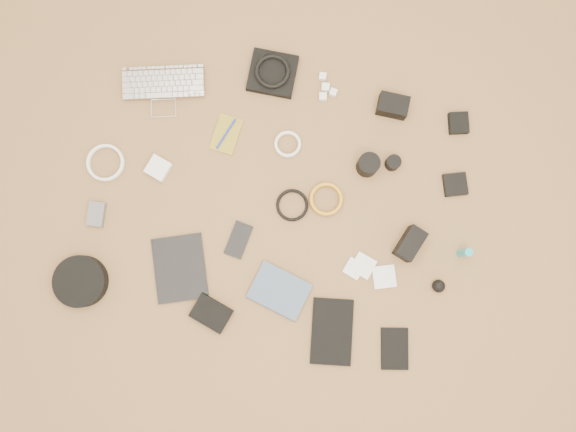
% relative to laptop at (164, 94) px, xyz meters
% --- Properties ---
extents(room_shell, '(4.04, 4.04, 2.58)m').
position_rel_laptop_xyz_m(room_shell, '(0.51, -0.31, 1.24)').
color(room_shell, brown).
rests_on(room_shell, ground).
extents(laptop, '(0.36, 0.29, 0.02)m').
position_rel_laptop_xyz_m(laptop, '(0.00, 0.00, 0.00)').
color(laptop, '#BABABF').
rests_on(laptop, ground).
extents(headphone_pouch, '(0.18, 0.17, 0.03)m').
position_rel_laptop_xyz_m(headphone_pouch, '(0.38, 0.17, 0.00)').
color(headphone_pouch, black).
rests_on(headphone_pouch, ground).
extents(headphones, '(0.17, 0.17, 0.02)m').
position_rel_laptop_xyz_m(headphones, '(0.38, 0.17, 0.03)').
color(headphones, black).
rests_on(headphones, headphone_pouch).
extents(charger_a, '(0.03, 0.03, 0.02)m').
position_rel_laptop_xyz_m(charger_a, '(0.57, 0.20, 0.00)').
color(charger_a, white).
rests_on(charger_a, ground).
extents(charger_b, '(0.03, 0.03, 0.03)m').
position_rel_laptop_xyz_m(charger_b, '(0.59, 0.16, 0.00)').
color(charger_b, white).
rests_on(charger_b, ground).
extents(charger_c, '(0.03, 0.03, 0.02)m').
position_rel_laptop_xyz_m(charger_c, '(0.62, 0.15, 0.00)').
color(charger_c, white).
rests_on(charger_c, ground).
extents(charger_d, '(0.03, 0.03, 0.03)m').
position_rel_laptop_xyz_m(charger_d, '(0.59, 0.13, 0.00)').
color(charger_d, white).
rests_on(charger_d, ground).
extents(dslr_camera, '(0.11, 0.08, 0.06)m').
position_rel_laptop_xyz_m(dslr_camera, '(0.85, 0.15, 0.02)').
color(dslr_camera, black).
rests_on(dslr_camera, ground).
extents(lens_pouch, '(0.09, 0.10, 0.03)m').
position_rel_laptop_xyz_m(lens_pouch, '(1.10, 0.14, 0.00)').
color(lens_pouch, black).
rests_on(lens_pouch, ground).
extents(notebook_olive, '(0.10, 0.15, 0.01)m').
position_rel_laptop_xyz_m(notebook_olive, '(0.26, -0.09, -0.01)').
color(notebook_olive, olive).
rests_on(notebook_olive, ground).
extents(pen_blue, '(0.05, 0.13, 0.01)m').
position_rel_laptop_xyz_m(pen_blue, '(0.26, -0.09, -0.00)').
color(pen_blue, '#1521AE').
rests_on(pen_blue, notebook_olive).
extents(cable_white_a, '(0.13, 0.13, 0.01)m').
position_rel_laptop_xyz_m(cable_white_a, '(0.50, -0.08, -0.01)').
color(cable_white_a, white).
rests_on(cable_white_a, ground).
extents(lens_a, '(0.10, 0.10, 0.09)m').
position_rel_laptop_xyz_m(lens_a, '(0.81, -0.09, 0.03)').
color(lens_a, black).
rests_on(lens_a, ground).
extents(lens_b, '(0.07, 0.07, 0.05)m').
position_rel_laptop_xyz_m(lens_b, '(0.89, -0.06, 0.01)').
color(lens_b, black).
rests_on(lens_b, ground).
extents(card_reader, '(0.11, 0.11, 0.02)m').
position_rel_laptop_xyz_m(card_reader, '(1.14, -0.09, -0.00)').
color(card_reader, black).
rests_on(card_reader, ground).
extents(power_brick, '(0.10, 0.10, 0.03)m').
position_rel_laptop_xyz_m(power_brick, '(0.05, -0.28, 0.00)').
color(power_brick, white).
rests_on(power_brick, ground).
extents(cable_white_b, '(0.17, 0.17, 0.01)m').
position_rel_laptop_xyz_m(cable_white_b, '(-0.15, -0.30, -0.01)').
color(cable_white_b, white).
rests_on(cable_white_b, ground).
extents(cable_black, '(0.16, 0.16, 0.01)m').
position_rel_laptop_xyz_m(cable_black, '(0.57, -0.30, -0.01)').
color(cable_black, black).
rests_on(cable_black, ground).
extents(cable_yellow, '(0.16, 0.16, 0.01)m').
position_rel_laptop_xyz_m(cable_yellow, '(0.68, -0.25, -0.01)').
color(cable_yellow, '#C68917').
rests_on(cable_yellow, ground).
extents(flash, '(0.10, 0.13, 0.09)m').
position_rel_laptop_xyz_m(flash, '(1.01, -0.34, 0.03)').
color(flash, black).
rests_on(flash, ground).
extents(lens_cleaner, '(0.04, 0.04, 0.10)m').
position_rel_laptop_xyz_m(lens_cleaner, '(1.21, -0.33, 0.04)').
color(lens_cleaner, teal).
rests_on(lens_cleaner, ground).
extents(battery_charger, '(0.07, 0.10, 0.03)m').
position_rel_laptop_xyz_m(battery_charger, '(-0.13, -0.50, 0.00)').
color(battery_charger, '#57575C').
rests_on(battery_charger, ground).
extents(tablet, '(0.26, 0.29, 0.01)m').
position_rel_laptop_xyz_m(tablet, '(0.22, -0.62, -0.01)').
color(tablet, black).
rests_on(tablet, ground).
extents(phone, '(0.08, 0.14, 0.01)m').
position_rel_laptop_xyz_m(phone, '(0.40, -0.47, -0.01)').
color(phone, black).
rests_on(phone, ground).
extents(filter_case_left, '(0.08, 0.08, 0.01)m').
position_rel_laptop_xyz_m(filter_case_left, '(0.84, -0.48, -0.01)').
color(filter_case_left, silver).
rests_on(filter_case_left, ground).
extents(filter_case_mid, '(0.10, 0.10, 0.01)m').
position_rel_laptop_xyz_m(filter_case_mid, '(0.87, -0.46, -0.01)').
color(filter_case_mid, silver).
rests_on(filter_case_mid, ground).
extents(filter_case_right, '(0.10, 0.10, 0.01)m').
position_rel_laptop_xyz_m(filter_case_right, '(0.96, -0.48, -0.01)').
color(filter_case_right, silver).
rests_on(filter_case_right, ground).
extents(air_blower, '(0.06, 0.06, 0.05)m').
position_rel_laptop_xyz_m(air_blower, '(1.15, -0.47, 0.01)').
color(air_blower, black).
rests_on(air_blower, ground).
extents(headphone_case, '(0.24, 0.24, 0.05)m').
position_rel_laptop_xyz_m(headphone_case, '(-0.12, -0.75, 0.01)').
color(headphone_case, black).
rests_on(headphone_case, ground).
extents(drive_case, '(0.15, 0.13, 0.03)m').
position_rel_laptop_xyz_m(drive_case, '(0.37, -0.75, 0.00)').
color(drive_case, black).
rests_on(drive_case, ground).
extents(paperback, '(0.23, 0.19, 0.02)m').
position_rel_laptop_xyz_m(paperback, '(0.58, -0.69, -0.00)').
color(paperback, '#41536F').
rests_on(paperback, ground).
extents(notebook_black_a, '(0.18, 0.26, 0.02)m').
position_rel_laptop_xyz_m(notebook_black_a, '(0.81, -0.71, -0.00)').
color(notebook_black_a, black).
rests_on(notebook_black_a, ground).
extents(notebook_black_b, '(0.13, 0.17, 0.01)m').
position_rel_laptop_xyz_m(notebook_black_b, '(1.05, -0.72, -0.01)').
color(notebook_black_b, black).
rests_on(notebook_black_b, ground).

